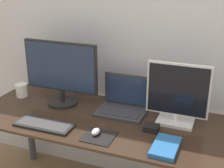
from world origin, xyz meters
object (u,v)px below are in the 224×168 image
at_px(monitor_left, 61,72).
at_px(book, 166,147).
at_px(monitor_right, 177,95).
at_px(mouse, 96,132).
at_px(keyboard, 44,125).
at_px(mug, 22,90).
at_px(power_brick, 151,128).
at_px(laptop, 123,103).

distance_m(monitor_left, book, 0.92).
relative_size(monitor_right, mouse, 5.50).
bearing_deg(keyboard, mug, 140.49).
bearing_deg(power_brick, mouse, -149.59).
bearing_deg(mug, book, -15.32).
relative_size(laptop, power_brick, 3.70).
relative_size(laptop, mouse, 4.51).
relative_size(monitor_left, power_brick, 6.29).
bearing_deg(monitor_right, keyboard, -155.87).
bearing_deg(monitor_left, book, -21.25).
bearing_deg(mouse, monitor_right, 38.23).
height_order(laptop, keyboard, laptop).
bearing_deg(mouse, power_brick, 30.41).
distance_m(monitor_left, power_brick, 0.76).
distance_m(mouse, power_brick, 0.34).
xyz_separation_m(laptop, mouse, (-0.04, -0.37, -0.04)).
height_order(keyboard, power_brick, power_brick).
distance_m(mouse, mug, 0.84).
relative_size(laptop, mug, 3.31).
bearing_deg(mouse, keyboard, -177.42).
xyz_separation_m(laptop, book, (0.38, -0.37, -0.05)).
height_order(monitor_right, power_brick, monitor_right).
distance_m(laptop, book, 0.53).
height_order(book, mug, mug).
bearing_deg(mug, monitor_left, -0.37).
xyz_separation_m(keyboard, mug, (-0.42, 0.35, 0.04)).
bearing_deg(mouse, laptop, 83.37).
distance_m(mug, power_brick, 1.08).
xyz_separation_m(monitor_left, monitor_right, (0.83, 0.00, -0.05)).
bearing_deg(laptop, monitor_right, -7.09).
bearing_deg(book, mouse, -179.51).
bearing_deg(monitor_left, keyboard, -79.93).
bearing_deg(book, mug, 164.68).
distance_m(monitor_left, monitor_right, 0.83).
height_order(monitor_left, monitor_right, monitor_left).
distance_m(laptop, power_brick, 0.32).
distance_m(keyboard, mug, 0.54).
bearing_deg(mouse, monitor_left, 141.50).
xyz_separation_m(monitor_left, mouse, (0.41, -0.33, -0.22)).
relative_size(mouse, mug, 0.74).
xyz_separation_m(mouse, book, (0.42, 0.00, -0.01)).
height_order(keyboard, mug, mug).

